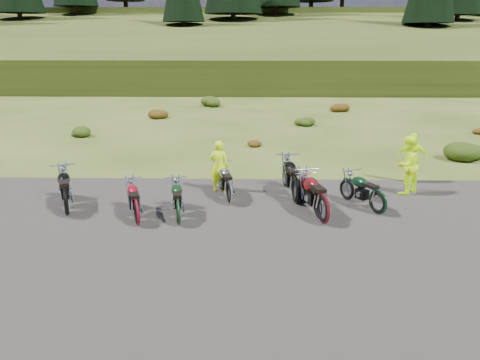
{
  "coord_description": "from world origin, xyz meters",
  "views": [
    {
      "loc": [
        -0.51,
        -11.68,
        4.81
      ],
      "look_at": [
        -0.81,
        1.42,
        0.78
      ],
      "focal_mm": 35.0,
      "sensor_mm": 36.0,
      "label": 1
    }
  ],
  "objects_px": {
    "motorcycle_7": "(377,215)",
    "person_middle": "(219,167)",
    "motorcycle_0": "(68,216)",
    "motorcycle_3": "(230,204)"
  },
  "relations": [
    {
      "from": "motorcycle_3",
      "to": "person_middle",
      "type": "relative_size",
      "value": 1.2
    },
    {
      "from": "motorcycle_3",
      "to": "motorcycle_7",
      "type": "xyz_separation_m",
      "value": [
        4.19,
        -0.75,
        0.0
      ]
    },
    {
      "from": "motorcycle_7",
      "to": "person_middle",
      "type": "xyz_separation_m",
      "value": [
        -4.58,
        1.88,
        0.84
      ]
    },
    {
      "from": "motorcycle_0",
      "to": "person_middle",
      "type": "bearing_deg",
      "value": -84.16
    },
    {
      "from": "motorcycle_0",
      "to": "person_middle",
      "type": "xyz_separation_m",
      "value": [
        4.12,
        2.2,
        0.84
      ]
    },
    {
      "from": "motorcycle_3",
      "to": "motorcycle_7",
      "type": "height_order",
      "value": "motorcycle_3"
    },
    {
      "from": "motorcycle_3",
      "to": "motorcycle_7",
      "type": "distance_m",
      "value": 4.26
    },
    {
      "from": "person_middle",
      "to": "motorcycle_0",
      "type": "bearing_deg",
      "value": 36.23
    },
    {
      "from": "motorcycle_0",
      "to": "motorcycle_3",
      "type": "height_order",
      "value": "motorcycle_0"
    },
    {
      "from": "motorcycle_3",
      "to": "motorcycle_7",
      "type": "bearing_deg",
      "value": -114.49
    }
  ]
}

